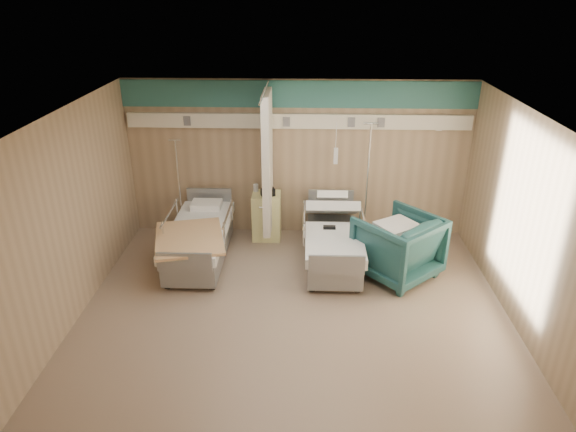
{
  "coord_description": "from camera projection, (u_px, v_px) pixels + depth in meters",
  "views": [
    {
      "loc": [
        0.12,
        -6.17,
        4.26
      ],
      "look_at": [
        -0.11,
        0.6,
        1.16
      ],
      "focal_mm": 32.0,
      "sensor_mm": 36.0,
      "label": 1
    }
  ],
  "objects": [
    {
      "name": "white_cup",
      "position": [
        256.0,
        188.0,
        9.15
      ],
      "size": [
        0.11,
        0.11,
        0.13
      ],
      "primitive_type": "cylinder",
      "rotation": [
        0.0,
        0.0,
        0.22
      ],
      "color": "white",
      "rests_on": "bedside_cabinet"
    },
    {
      "name": "iv_stand_right",
      "position": [
        365.0,
        215.0,
        9.24
      ],
      "size": [
        0.38,
        0.38,
        2.13
      ],
      "rotation": [
        0.0,
        0.0,
        0.05
      ],
      "color": "silver",
      "rests_on": "ground"
    },
    {
      "name": "bed_right",
      "position": [
        333.0,
        246.0,
        8.42
      ],
      "size": [
        1.0,
        2.16,
        0.63
      ],
      "primitive_type": null,
      "color": "white",
      "rests_on": "ground"
    },
    {
      "name": "visitor_armchair",
      "position": [
        398.0,
        246.0,
        7.99
      ],
      "size": [
        1.56,
        1.56,
        1.02
      ],
      "primitive_type": "imported",
      "rotation": [
        0.0,
        0.0,
        3.87
      ],
      "color": "#1F4D4E",
      "rests_on": "ground"
    },
    {
      "name": "iv_stand_left",
      "position": [
        182.0,
        218.0,
        9.26
      ],
      "size": [
        0.33,
        0.33,
        1.84
      ],
      "rotation": [
        0.0,
        0.0,
        0.06
      ],
      "color": "silver",
      "rests_on": "ground"
    },
    {
      "name": "tan_blanket",
      "position": [
        189.0,
        238.0,
        7.93
      ],
      "size": [
        1.29,
        1.48,
        0.04
      ],
      "primitive_type": "cube",
      "rotation": [
        0.0,
        0.0,
        0.24
      ],
      "color": "tan",
      "rests_on": "bed_left"
    },
    {
      "name": "bedside_cabinet",
      "position": [
        267.0,
        216.0,
        9.23
      ],
      "size": [
        0.5,
        0.48,
        0.85
      ],
      "primitive_type": "cube",
      "color": "#F0ED96",
      "rests_on": "ground"
    },
    {
      "name": "toiletry_bag",
      "position": [
        268.0,
        192.0,
        8.96
      ],
      "size": [
        0.27,
        0.22,
        0.13
      ],
      "primitive_type": "cube",
      "rotation": [
        0.0,
        0.0,
        0.34
      ],
      "color": "black",
      "rests_on": "bedside_cabinet"
    },
    {
      "name": "room_walls",
      "position": [
        293.0,
        179.0,
        6.85
      ],
      "size": [
        6.04,
        5.04,
        2.82
      ],
      "color": "tan",
      "rests_on": "ground"
    },
    {
      "name": "bed_left",
      "position": [
        200.0,
        244.0,
        8.49
      ],
      "size": [
        1.0,
        2.16,
        0.63
      ],
      "primitive_type": null,
      "color": "white",
      "rests_on": "ground"
    },
    {
      "name": "waffle_blanket",
      "position": [
        398.0,
        215.0,
        7.76
      ],
      "size": [
        0.75,
        0.73,
        0.06
      ],
      "primitive_type": "cube",
      "rotation": [
        0.0,
        0.0,
        3.73
      ],
      "color": "silver",
      "rests_on": "visitor_armchair"
    },
    {
      "name": "call_remote",
      "position": [
        329.0,
        227.0,
        8.28
      ],
      "size": [
        0.2,
        0.09,
        0.04
      ],
      "primitive_type": "cube",
      "rotation": [
        0.0,
        0.0,
        0.01
      ],
      "color": "black",
      "rests_on": "bed_right"
    },
    {
      "name": "ground",
      "position": [
        294.0,
        307.0,
        7.39
      ],
      "size": [
        6.0,
        5.0,
        0.0
      ],
      "primitive_type": "cube",
      "color": "#89725E",
      "rests_on": "ground"
    }
  ]
}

